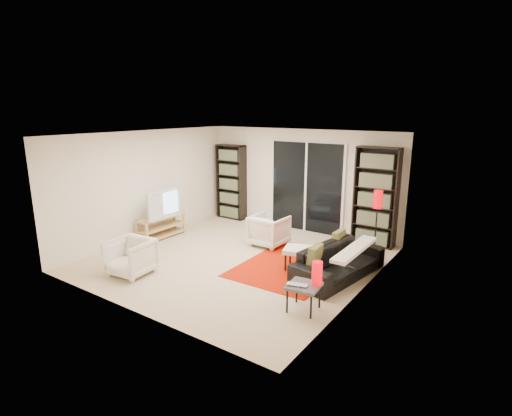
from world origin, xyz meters
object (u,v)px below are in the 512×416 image
object	(u,v)px
ottoman	(300,251)
armchair_back	(269,230)
armchair_front	(131,257)
bookshelf_left	(231,182)
bookshelf_right	(376,197)
tv_stand	(161,226)
side_table	(304,288)
floor_lamp	(377,206)
sofa	(339,261)

from	to	relation	value
ottoman	armchair_back	bearing A→B (deg)	146.35
armchair_back	armchair_front	size ratio (longest dim) A/B	1.02
bookshelf_left	bookshelf_right	xyz separation A→B (m)	(3.85, -0.00, 0.07)
tv_stand	armchair_back	world-z (taller)	armchair_back
armchair_front	side_table	size ratio (longest dim) A/B	1.41
tv_stand	side_table	size ratio (longest dim) A/B	2.38
armchair_back	floor_lamp	world-z (taller)	floor_lamp
bookshelf_left	ottoman	xyz separation A→B (m)	(3.20, -2.08, -0.63)
bookshelf_right	armchair_front	world-z (taller)	bookshelf_right
ottoman	floor_lamp	distance (m)	1.89
bookshelf_left	tv_stand	distance (m)	2.35
sofa	armchair_back	bearing A→B (deg)	79.11
armchair_back	ottoman	world-z (taller)	armchair_back
bookshelf_right	side_table	size ratio (longest dim) A/B	4.19
tv_stand	side_table	xyz separation A→B (m)	(4.26, -1.18, 0.09)
armchair_front	floor_lamp	distance (m)	4.76
side_table	floor_lamp	bearing A→B (deg)	88.39
side_table	tv_stand	bearing A→B (deg)	164.52
sofa	side_table	bearing A→B (deg)	-168.23
tv_stand	armchair_back	distance (m)	2.49
side_table	armchair_front	bearing A→B (deg)	-169.63
bookshelf_left	sofa	distance (m)	4.45
armchair_back	bookshelf_right	bearing A→B (deg)	-143.49
tv_stand	floor_lamp	bearing A→B (deg)	21.37
sofa	armchair_front	size ratio (longest dim) A/B	2.72
bookshelf_left	armchair_back	world-z (taller)	bookshelf_left
armchair_back	side_table	size ratio (longest dim) A/B	1.44
bookshelf_left	floor_lamp	xyz separation A→B (m)	(4.07, -0.53, 0.01)
armchair_front	side_table	xyz separation A→B (m)	(3.12, 0.57, 0.03)
armchair_front	sofa	bearing A→B (deg)	27.20
ottoman	side_table	distance (m)	1.54
ottoman	side_table	world-z (taller)	same
bookshelf_right	floor_lamp	distance (m)	0.57
tv_stand	armchair_back	xyz separation A→B (m)	(2.30, 0.93, 0.07)
tv_stand	ottoman	bearing A→B (deg)	2.45
ottoman	bookshelf_right	bearing A→B (deg)	72.69
ottoman	armchair_front	bearing A→B (deg)	-140.90
ottoman	side_table	bearing A→B (deg)	-59.54
sofa	armchair_front	world-z (taller)	armchair_front
bookshelf_left	floor_lamp	size ratio (longest dim) A/B	1.49
armchair_back	side_table	bearing A→B (deg)	134.01
sofa	floor_lamp	xyz separation A→B (m)	(0.14, 1.46, 0.71)
side_table	sofa	bearing A→B (deg)	92.54
armchair_back	ottoman	bearing A→B (deg)	147.53
side_table	floor_lamp	world-z (taller)	floor_lamp
bookshelf_right	floor_lamp	bearing A→B (deg)	-67.70
armchair_front	bookshelf_left	bearing A→B (deg)	96.40
tv_stand	side_table	distance (m)	4.43
tv_stand	armchair_front	distance (m)	2.09
bookshelf_right	armchair_back	bearing A→B (deg)	-144.67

